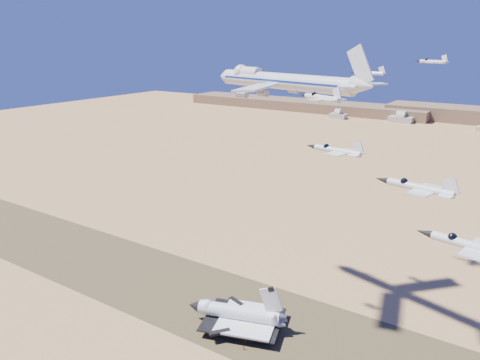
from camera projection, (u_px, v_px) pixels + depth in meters
The scene contains 14 objects.
ground at pixel (220, 305), 188.80m from camera, with size 1200.00×1200.00×0.00m, color #B0874E.
runway at pixel (220, 305), 188.79m from camera, with size 600.00×50.00×0.06m, color brown.
hangars at pixel (396, 119), 603.44m from camera, with size 200.50×29.50×30.00m.
shuttle at pixel (238, 314), 173.78m from camera, with size 38.03×30.28×18.54m.
carrier_747 at pixel (278, 81), 176.95m from camera, with size 76.09×57.01×18.99m.
crew_a at pixel (245, 341), 164.86m from camera, with size 0.59×0.39×1.63m, color #D2550C.
crew_b at pixel (244, 347), 161.54m from camera, with size 0.76×0.44×1.56m, color #D2550C.
crew_c at pixel (242, 339), 166.05m from camera, with size 1.11×0.57×1.89m, color #D2550C.
chase_jet_a at pixel (321, 97), 120.82m from camera, with size 15.21×9.41×3.96m.
chase_jet_b at pixel (336, 150), 100.83m from camera, with size 14.11×7.91×3.54m.
chase_jet_c at pixel (418, 187), 79.27m from camera, with size 14.42×8.13×3.62m.
chase_jet_d at pixel (470, 245), 62.73m from camera, with size 13.74×7.75×3.45m.
chase_jet_e at pixel (369, 73), 205.15m from camera, with size 16.34×8.94×4.07m.
chase_jet_f at pixel (432, 62), 202.98m from camera, with size 15.47×9.33×4.01m.
Camera 1 is at (98.58, -134.13, 102.81)m, focal length 35.00 mm.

